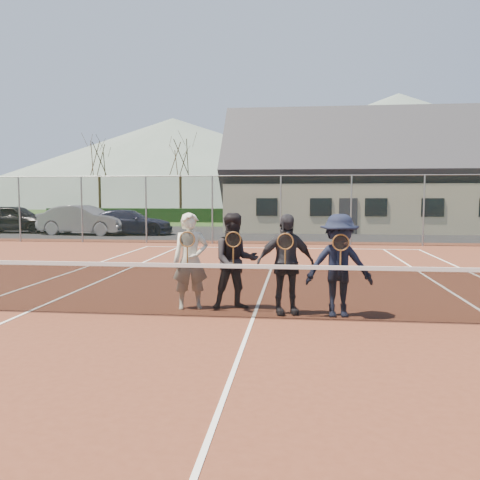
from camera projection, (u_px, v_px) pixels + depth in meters
The scene contains 21 objects.
ground at pixel (284, 234), 28.54m from camera, with size 220.00×220.00×0.00m, color #2A4A1A.
court_surface at pixel (253, 319), 8.75m from camera, with size 30.00×30.00×0.02m, color #562819.
tarmac_carpark at pixel (214, 233), 29.00m from camera, with size 40.00×12.00×0.01m, color black.
hedge_row at pixel (289, 216), 40.37m from camera, with size 40.00×1.20×1.10m, color black.
hill_west at pixel (173, 162), 104.82m from camera, with size 110.00×110.00×18.00m, color #596A61.
hill_centre at pixel (397, 150), 99.54m from camera, with size 120.00×120.00×22.00m, color slate.
car_a at pixel (15, 219), 29.27m from camera, with size 1.92×4.77×1.63m, color black.
car_b at pixel (84, 220), 27.73m from camera, with size 1.71×4.90×1.62m, color gray.
car_c at pixel (129, 222), 27.67m from camera, with size 1.92×4.71×1.37m, color black.
court_markings at pixel (253, 318), 8.75m from camera, with size 11.03×23.83×0.01m.
tennis_net at pixel (253, 289), 8.70m from camera, with size 11.68×0.08×1.10m.
perimeter_fence at pixel (281, 210), 21.98m from camera, with size 30.07×0.07×3.02m.
clubhouse at pixel (351, 166), 31.70m from camera, with size 15.60×8.20×7.70m.
tree_a at pixel (99, 152), 42.72m from camera, with size 3.20×3.20×7.77m.
tree_b at pixel (180, 151), 41.92m from camera, with size 3.20×3.20×7.77m.
tree_c at pixel (314, 150), 40.68m from camera, with size 3.20×3.20×7.77m.
tree_d at pixel (444, 149), 39.54m from camera, with size 3.20×3.20×7.77m.
player_a at pixel (191, 261), 9.47m from camera, with size 0.75×0.60×1.80m.
player_b at pixel (235, 261), 9.43m from camera, with size 1.04×0.91×1.80m.
player_c at pixel (286, 264), 9.05m from camera, with size 1.13×0.70×1.80m.
player_d at pixel (339, 266), 8.84m from camera, with size 1.22×0.77×1.80m.
Camera 1 is at (0.76, -8.56, 2.14)m, focal length 38.00 mm.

